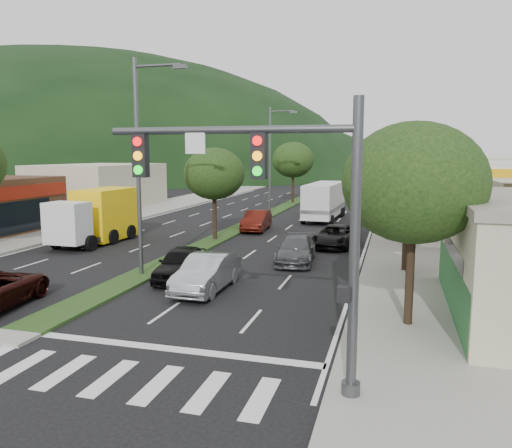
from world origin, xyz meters
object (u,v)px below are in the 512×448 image
(tree_r_b, at_px, (408,169))
(car_queue_d, at_px, (335,236))
(tree_r_a, at_px, (414,183))
(streetlight_near, at_px, (142,157))
(tree_r_c, at_px, (405,170))
(car_queue_c, at_px, (256,221))
(box_truck, at_px, (99,218))
(motorhome, at_px, (324,200))
(sedan_silver, at_px, (207,273))
(traffic_signal, at_px, (286,202))
(tree_r_e, at_px, (402,162))
(tree_r_d, at_px, (404,160))
(car_queue_b, at_px, (296,250))
(streetlight_mid, at_px, (272,155))
(tree_med_far, at_px, (293,160))
(tree_med_near, at_px, (214,174))
(car_queue_a, at_px, (181,263))

(tree_r_b, distance_m, car_queue_d, 8.40)
(tree_r_a, height_order, streetlight_near, streetlight_near)
(tree_r_c, distance_m, car_queue_c, 11.61)
(streetlight_near, bearing_deg, box_truck, 134.48)
(motorhome, bearing_deg, sedan_silver, -91.41)
(traffic_signal, relative_size, tree_r_e, 1.04)
(tree_r_d, relative_size, tree_r_e, 1.07)
(car_queue_b, bearing_deg, streetlight_near, -147.14)
(tree_r_a, xyz_separation_m, motorhome, (-6.46, 26.38, -3.12))
(tree_r_a, relative_size, motorhome, 0.79)
(tree_r_d, relative_size, streetlight_mid, 0.72)
(tree_r_a, height_order, tree_r_d, tree_r_d)
(tree_r_e, height_order, tree_med_far, tree_med_far)
(tree_r_d, distance_m, car_queue_d, 13.52)
(tree_r_a, height_order, tree_r_e, tree_r_e)
(streetlight_near, bearing_deg, tree_r_b, 18.73)
(tree_r_c, distance_m, motorhome, 12.60)
(tree_med_near, bearing_deg, tree_r_a, -49.40)
(tree_r_a, distance_m, tree_r_e, 36.00)
(tree_r_e, bearing_deg, tree_r_d, -90.00)
(box_truck, bearing_deg, tree_med_far, -102.04)
(tree_r_b, xyz_separation_m, tree_med_near, (-12.00, 6.00, -0.61))
(traffic_signal, relative_size, car_queue_a, 1.59)
(tree_r_e, xyz_separation_m, motorhome, (-6.46, -9.62, -3.19))
(tree_r_a, relative_size, tree_med_near, 1.10)
(sedan_silver, bearing_deg, streetlight_near, 158.28)
(motorhome, bearing_deg, tree_med_near, -111.58)
(traffic_signal, distance_m, tree_r_c, 21.74)
(tree_r_d, xyz_separation_m, tree_r_e, (0.00, 10.00, -0.29))
(car_queue_a, distance_m, car_queue_c, 15.01)
(streetlight_mid, relative_size, car_queue_b, 2.12)
(tree_r_e, height_order, box_truck, tree_r_e)
(traffic_signal, xyz_separation_m, tree_r_a, (2.97, 5.54, 0.17))
(traffic_signal, xyz_separation_m, streetlight_near, (-8.82, 9.54, 0.94))
(car_queue_b, bearing_deg, tree_r_e, 73.13)
(streetlight_mid, xyz_separation_m, motorhome, (5.33, -2.62, -3.88))
(tree_med_near, distance_m, motorhome, 13.84)
(tree_r_a, relative_size, car_queue_b, 1.41)
(streetlight_near, height_order, sedan_silver, streetlight_near)
(streetlight_near, distance_m, car_queue_a, 5.19)
(traffic_signal, distance_m, streetlight_mid, 35.66)
(tree_r_e, relative_size, sedan_silver, 1.46)
(tree_r_b, distance_m, tree_r_e, 28.00)
(tree_r_d, height_order, tree_med_near, tree_r_d)
(tree_r_b, distance_m, tree_r_c, 8.01)
(tree_med_near, bearing_deg, traffic_signal, -65.20)
(streetlight_near, distance_m, car_queue_c, 15.73)
(tree_r_b, height_order, car_queue_c, tree_r_b)
(tree_r_b, relative_size, car_queue_d, 1.44)
(tree_r_e, bearing_deg, tree_r_a, -90.00)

